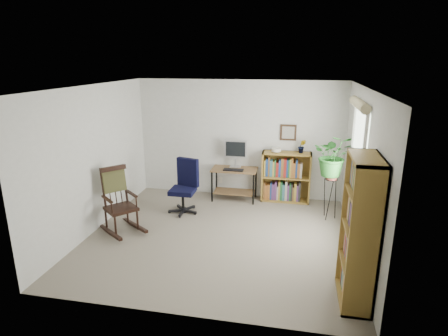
% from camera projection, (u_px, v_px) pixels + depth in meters
% --- Properties ---
extents(floor, '(4.20, 4.00, 0.00)m').
position_uv_depth(floor, '(219.00, 236.00, 6.12)').
color(floor, gray).
rests_on(floor, ground).
extents(ceiling, '(4.20, 4.00, 0.00)m').
position_uv_depth(ceiling, '(219.00, 87.00, 5.44)').
color(ceiling, silver).
rests_on(ceiling, ground).
extents(wall_back, '(4.20, 0.00, 2.40)m').
position_uv_depth(wall_back, '(239.00, 139.00, 7.66)').
color(wall_back, silver).
rests_on(wall_back, ground).
extents(wall_front, '(4.20, 0.00, 2.40)m').
position_uv_depth(wall_front, '(179.00, 218.00, 3.90)').
color(wall_front, silver).
rests_on(wall_front, ground).
extents(wall_left, '(0.00, 4.00, 2.40)m').
position_uv_depth(wall_left, '(95.00, 159.00, 6.17)').
color(wall_left, silver).
rests_on(wall_left, ground).
extents(wall_right, '(0.00, 4.00, 2.40)m').
position_uv_depth(wall_right, '(361.00, 174.00, 5.39)').
color(wall_right, silver).
rests_on(wall_right, ground).
extents(window, '(0.12, 1.20, 1.50)m').
position_uv_depth(window, '(357.00, 155.00, 5.62)').
color(window, silver).
rests_on(window, wall_right).
extents(desk, '(0.91, 0.50, 0.66)m').
position_uv_depth(desk, '(234.00, 184.00, 7.64)').
color(desk, brown).
rests_on(desk, floor).
extents(monitor, '(0.46, 0.16, 0.56)m').
position_uv_depth(monitor, '(236.00, 154.00, 7.60)').
color(monitor, '#B4B4B9').
rests_on(monitor, desk).
extents(keyboard, '(0.40, 0.15, 0.02)m').
position_uv_depth(keyboard, '(233.00, 170.00, 7.43)').
color(keyboard, black).
rests_on(keyboard, desk).
extents(office_chair, '(0.68, 0.68, 1.03)m').
position_uv_depth(office_chair, '(183.00, 187.00, 6.93)').
color(office_chair, black).
rests_on(office_chair, floor).
extents(rocking_chair, '(1.10, 1.06, 1.11)m').
position_uv_depth(rocking_chair, '(120.00, 200.00, 6.16)').
color(rocking_chair, black).
rests_on(rocking_chair, floor).
extents(low_bookshelf, '(0.96, 0.32, 1.02)m').
position_uv_depth(low_bookshelf, '(286.00, 177.00, 7.51)').
color(low_bookshelf, olive).
rests_on(low_bookshelf, floor).
extents(tall_bookshelf, '(0.33, 0.78, 1.78)m').
position_uv_depth(tall_bookshelf, '(359.00, 232.00, 4.29)').
color(tall_bookshelf, olive).
rests_on(tall_bookshelf, floor).
extents(plant_stand, '(0.27, 0.27, 0.87)m').
position_uv_depth(plant_stand, '(330.00, 196.00, 6.70)').
color(plant_stand, black).
rests_on(plant_stand, floor).
extents(spider_plant, '(1.69, 1.88, 1.46)m').
position_uv_depth(spider_plant, '(335.00, 135.00, 6.39)').
color(spider_plant, '#276E26').
rests_on(spider_plant, plant_stand).
extents(potted_plant_small, '(0.13, 0.24, 0.11)m').
position_uv_depth(potted_plant_small, '(302.00, 150.00, 7.30)').
color(potted_plant_small, '#276E26').
rests_on(potted_plant_small, low_bookshelf).
extents(framed_picture, '(0.32, 0.04, 0.32)m').
position_uv_depth(framed_picture, '(288.00, 133.00, 7.40)').
color(framed_picture, black).
rests_on(framed_picture, wall_back).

